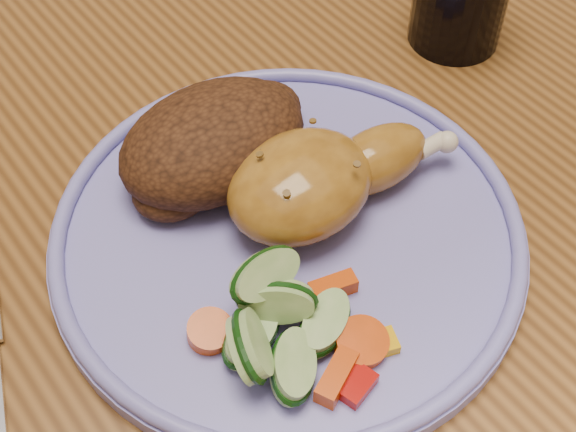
{
  "coord_description": "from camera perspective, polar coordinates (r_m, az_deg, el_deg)",
  "views": [
    {
      "loc": [
        -0.23,
        -0.36,
        1.15
      ],
      "look_at": [
        -0.05,
        -0.12,
        0.78
      ],
      "focal_mm": 50.0,
      "sensor_mm": 36.0,
      "label": 1
    }
  ],
  "objects": [
    {
      "name": "rice_pilaf",
      "position": [
        0.51,
        -5.14,
        5.3
      ],
      "size": [
        0.14,
        0.09,
        0.06
      ],
      "color": "#3F210F",
      "rests_on": "plate"
    },
    {
      "name": "chicken_leg",
      "position": [
        0.48,
        2.26,
        2.65
      ],
      "size": [
        0.16,
        0.08,
        0.05
      ],
      "color": "#A46E22",
      "rests_on": "plate"
    },
    {
      "name": "plate",
      "position": [
        0.49,
        -0.0,
        -1.51
      ],
      "size": [
        0.29,
        0.29,
        0.01
      ],
      "primitive_type": "cylinder",
      "color": "#7471CA",
      "rests_on": "dining_table"
    },
    {
      "name": "dining_table",
      "position": [
        0.64,
        -3.39,
        2.77
      ],
      "size": [
        0.9,
        1.4,
        0.75
      ],
      "color": "brown",
      "rests_on": "ground"
    },
    {
      "name": "vegetable_pile",
      "position": [
        0.44,
        -0.3,
        -7.93
      ],
      "size": [
        0.1,
        0.1,
        0.05
      ],
      "color": "#A50A05",
      "rests_on": "plate"
    },
    {
      "name": "plate_rim",
      "position": [
        0.49,
        -0.0,
        -0.73
      ],
      "size": [
        0.29,
        0.29,
        0.01
      ],
      "primitive_type": "torus",
      "color": "#7471CA",
      "rests_on": "plate"
    }
  ]
}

